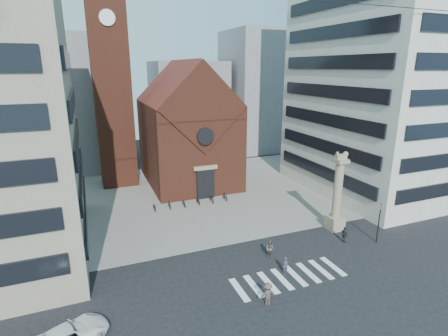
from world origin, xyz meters
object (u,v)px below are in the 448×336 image
at_px(white_car, 69,336).
at_px(pedestrian_0, 286,265).
at_px(pedestrian_1, 270,249).
at_px(pedestrian_2, 344,235).
at_px(lion_column, 337,199).
at_px(traffic_light, 379,221).
at_px(scooter_0, 154,207).

distance_m(white_car, pedestrian_0, 17.01).
bearing_deg(white_car, pedestrian_1, -97.87).
distance_m(pedestrian_0, pedestrian_2, 8.81).
bearing_deg(lion_column, white_car, -164.72).
bearing_deg(traffic_light, pedestrian_1, 172.80).
distance_m(traffic_light, white_car, 28.55).
xyz_separation_m(pedestrian_1, scooter_0, (-7.80, 14.80, -0.31)).
distance_m(white_car, pedestrian_2, 25.71).
relative_size(traffic_light, pedestrian_1, 2.54).
relative_size(white_car, pedestrian_1, 2.93).
bearing_deg(pedestrian_0, lion_column, 5.16).
bearing_deg(lion_column, traffic_light, -63.54).
height_order(white_car, pedestrian_0, pedestrian_0).
xyz_separation_m(pedestrian_2, scooter_0, (-16.17, 14.98, -0.28)).
distance_m(lion_column, white_car, 27.44).
bearing_deg(pedestrian_1, traffic_light, 39.77).
bearing_deg(pedestrian_2, lion_column, -24.30).
bearing_deg(white_car, pedestrian_0, -107.01).
height_order(white_car, pedestrian_1, pedestrian_1).
bearing_deg(pedestrian_1, pedestrian_0, -43.75).
height_order(lion_column, pedestrian_0, lion_column).
bearing_deg(scooter_0, lion_column, -31.47).
height_order(lion_column, pedestrian_2, lion_column).
height_order(pedestrian_0, pedestrian_1, pedestrian_1).
bearing_deg(scooter_0, traffic_light, -36.27).
relative_size(lion_column, pedestrian_0, 5.67).
height_order(lion_column, scooter_0, lion_column).
height_order(lion_column, pedestrian_1, lion_column).
bearing_deg(pedestrian_2, pedestrian_0, 103.28).
relative_size(pedestrian_0, scooter_0, 0.83).
bearing_deg(pedestrian_0, scooter_0, 89.25).
xyz_separation_m(traffic_light, pedestrian_1, (-11.38, 1.44, -1.44)).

